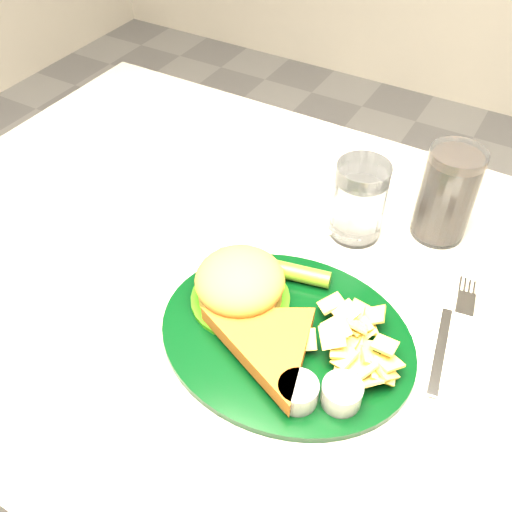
{
  "coord_description": "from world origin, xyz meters",
  "views": [
    {
      "loc": [
        0.24,
        -0.47,
        1.32
      ],
      "look_at": [
        -0.02,
        -0.02,
        0.8
      ],
      "focal_mm": 40.0,
      "sensor_mm": 36.0,
      "label": 1
    }
  ],
  "objects": [
    {
      "name": "fork_napkin",
      "position": [
        0.23,
        0.0,
        0.76
      ],
      "size": [
        0.16,
        0.19,
        0.01
      ],
      "primitive_type": null,
      "rotation": [
        0.0,
        0.0,
        0.16
      ],
      "color": "white",
      "rests_on": "table"
    },
    {
      "name": "ramekin",
      "position": [
        -0.2,
        0.15,
        0.77
      ],
      "size": [
        0.06,
        0.06,
        0.03
      ],
      "primitive_type": "cylinder",
      "rotation": [
        0.0,
        0.0,
        -0.29
      ],
      "color": "silver",
      "rests_on": "table"
    },
    {
      "name": "table",
      "position": [
        0.0,
        0.0,
        0.38
      ],
      "size": [
        1.2,
        0.8,
        0.75
      ],
      "primitive_type": null,
      "color": "#AEA99D",
      "rests_on": "ground"
    },
    {
      "name": "wrapped_straw",
      "position": [
        -0.03,
        0.08,
        0.75
      ],
      "size": [
        0.2,
        0.19,
        0.01
      ],
      "primitive_type": null,
      "rotation": [
        0.0,
        0.0,
        0.69
      ],
      "color": "white",
      "rests_on": "table"
    },
    {
      "name": "ground",
      "position": [
        0.0,
        0.0,
        0.0
      ],
      "size": [
        4.0,
        4.0,
        0.0
      ],
      "primitive_type": "plane",
      "color": "#959598",
      "rests_on": "ground"
    },
    {
      "name": "water_glass",
      "position": [
        0.05,
        0.14,
        0.81
      ],
      "size": [
        0.1,
        0.1,
        0.12
      ],
      "primitive_type": "cylinder",
      "rotation": [
        0.0,
        0.0,
        -0.34
      ],
      "color": "white",
      "rests_on": "table"
    },
    {
      "name": "cola_glass",
      "position": [
        0.16,
        0.2,
        0.82
      ],
      "size": [
        0.09,
        0.09,
        0.14
      ],
      "primitive_type": "cylinder",
      "rotation": [
        0.0,
        0.0,
        0.21
      ],
      "color": "black",
      "rests_on": "table"
    },
    {
      "name": "dinner_plate",
      "position": [
        0.06,
        -0.08,
        0.79
      ],
      "size": [
        0.33,
        0.28,
        0.07
      ],
      "primitive_type": null,
      "rotation": [
        0.0,
        0.0,
        0.04
      ],
      "color": "black",
      "rests_on": "table"
    }
  ]
}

